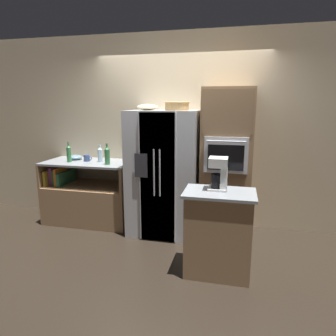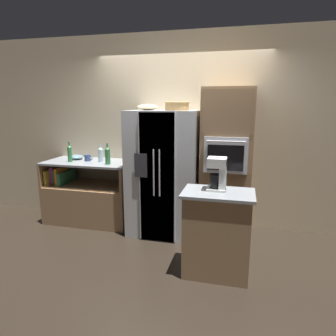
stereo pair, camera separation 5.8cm
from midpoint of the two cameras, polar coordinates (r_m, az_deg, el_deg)
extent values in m
plane|color=black|center=(4.35, 0.50, -12.25)|extent=(20.00, 20.00, 0.00)
cube|color=beige|center=(4.49, 2.01, 7.05)|extent=(12.00, 0.06, 2.80)
cube|color=#93704C|center=(4.83, -14.87, -6.49)|extent=(1.32, 0.68, 0.58)
cube|color=#93704C|center=(4.74, -15.07, -3.10)|extent=(1.27, 0.62, 0.02)
cube|color=#93704C|center=(5.04, -21.63, -0.76)|extent=(0.04, 0.68, 0.34)
cube|color=#93704C|center=(4.44, -7.84, -1.67)|extent=(0.04, 0.68, 0.34)
cube|color=gray|center=(4.67, -15.30, 1.02)|extent=(1.32, 0.68, 0.03)
cube|color=gold|center=(4.99, -21.27, -1.37)|extent=(0.04, 0.50, 0.22)
cube|color=#934784|center=(4.95, -20.76, -1.18)|extent=(0.06, 0.35, 0.26)
cube|color=#337A4C|center=(4.92, -20.11, -1.42)|extent=(0.06, 0.38, 0.23)
cube|color=orange|center=(4.89, -19.61, -1.25)|extent=(0.04, 0.46, 0.26)
cube|color=#337A4C|center=(4.87, -19.12, -1.68)|extent=(0.04, 0.48, 0.19)
cube|color=silver|center=(4.20, -0.97, -0.82)|extent=(0.94, 0.79, 1.71)
cube|color=silver|center=(3.82, -2.55, -2.15)|extent=(0.47, 0.02, 1.68)
cube|color=silver|center=(3.81, -2.38, -2.16)|extent=(0.47, 0.02, 1.68)
cylinder|color=#B2B2B7|center=(3.78, -3.14, -0.96)|extent=(0.02, 0.02, 0.60)
cylinder|color=#B2B2B7|center=(3.76, -2.03, -1.02)|extent=(0.02, 0.02, 0.60)
cube|color=#2D2D33|center=(3.83, -5.61, 0.47)|extent=(0.17, 0.01, 0.31)
cube|color=#93704C|center=(4.10, 10.66, 0.72)|extent=(0.65, 0.67, 2.00)
cube|color=silver|center=(3.72, 10.51, 2.41)|extent=(0.53, 0.04, 0.45)
cube|color=black|center=(3.71, 10.48, 1.95)|extent=(0.44, 0.01, 0.31)
cylinder|color=#B2B2B7|center=(3.66, 10.59, 4.99)|extent=(0.47, 0.02, 0.02)
cube|color=olive|center=(3.69, 10.84, 10.45)|extent=(0.61, 0.01, 0.54)
cube|color=#93704C|center=(3.29, 9.03, -12.37)|extent=(0.68, 0.45, 0.89)
cube|color=gray|center=(3.13, 9.31, -4.73)|extent=(0.73, 0.49, 0.03)
cylinder|color=tan|center=(3.95, 1.31, 11.64)|extent=(0.31, 0.31, 0.10)
torus|color=tan|center=(3.95, 1.32, 12.37)|extent=(0.33, 0.33, 0.02)
ellipsoid|color=beige|center=(4.11, -4.32, 11.49)|extent=(0.29, 0.29, 0.08)
cylinder|color=#33723F|center=(4.69, -18.68, 2.39)|extent=(0.07, 0.07, 0.22)
cone|color=#33723F|center=(4.67, -18.78, 3.91)|extent=(0.07, 0.07, 0.04)
cylinder|color=#33723F|center=(4.66, -18.82, 4.43)|extent=(0.02, 0.02, 0.05)
cylinder|color=silver|center=(4.57, -13.16, 2.29)|extent=(0.07, 0.07, 0.19)
cone|color=silver|center=(4.55, -13.23, 3.70)|extent=(0.07, 0.07, 0.04)
cylinder|color=silver|center=(4.55, -13.25, 4.16)|extent=(0.03, 0.03, 0.03)
cylinder|color=#33723F|center=(4.36, -11.87, 2.07)|extent=(0.07, 0.07, 0.22)
cone|color=#33723F|center=(4.34, -11.94, 3.74)|extent=(0.07, 0.07, 0.04)
cylinder|color=#33723F|center=(4.33, -11.97, 4.29)|extent=(0.03, 0.03, 0.04)
cylinder|color=#384C7A|center=(4.69, -15.55, 1.85)|extent=(0.09, 0.09, 0.10)
torus|color=#384C7A|center=(4.66, -15.03, 1.83)|extent=(0.07, 0.01, 0.07)
ellipsoid|color=#668C99|center=(4.88, -17.57, 1.96)|extent=(0.21, 0.21, 0.07)
cube|color=white|center=(3.19, 8.88, -3.90)|extent=(0.19, 0.19, 0.02)
cylinder|color=black|center=(3.17, 8.67, -2.42)|extent=(0.12, 0.12, 0.14)
cube|color=white|center=(3.14, 10.11, -1.16)|extent=(0.07, 0.16, 0.34)
cube|color=white|center=(3.12, 9.05, 1.11)|extent=(0.19, 0.19, 0.10)
camera|label=1|loc=(0.03, -90.41, -0.09)|focal=32.00mm
camera|label=2|loc=(0.03, 89.59, 0.09)|focal=32.00mm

